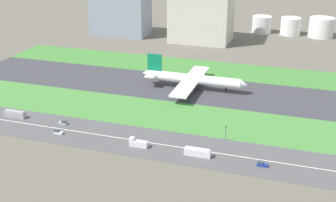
% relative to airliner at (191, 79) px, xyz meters
% --- Properties ---
extents(ground_plane, '(800.00, 800.00, 0.00)m').
position_rel_airliner_xyz_m(ground_plane, '(-5.92, -0.00, -6.23)').
color(ground_plane, '#5B564C').
extents(runway, '(280.00, 46.00, 0.10)m').
position_rel_airliner_xyz_m(runway, '(-5.92, -0.00, -6.18)').
color(runway, '#38383D').
rests_on(runway, ground_plane).
extents(grass_median_north, '(280.00, 36.00, 0.10)m').
position_rel_airliner_xyz_m(grass_median_north, '(-5.92, 41.00, -6.18)').
color(grass_median_north, '#3D7A33').
rests_on(grass_median_north, ground_plane).
extents(grass_median_south, '(280.00, 36.00, 0.10)m').
position_rel_airliner_xyz_m(grass_median_south, '(-5.92, -41.00, -6.18)').
color(grass_median_south, '#427F38').
rests_on(grass_median_south, ground_plane).
extents(highway, '(280.00, 28.00, 0.10)m').
position_rel_airliner_xyz_m(highway, '(-5.92, -73.00, -6.18)').
color(highway, '#4C4C4F').
rests_on(highway, ground_plane).
extents(highway_centerline, '(266.00, 0.50, 0.01)m').
position_rel_airliner_xyz_m(highway_centerline, '(-5.92, -73.00, -6.13)').
color(highway_centerline, silver).
rests_on(highway_centerline, highway).
extents(airliner, '(65.00, 56.00, 19.70)m').
position_rel_airliner_xyz_m(airliner, '(0.00, 0.00, 0.00)').
color(airliner, white).
rests_on(airliner, runway).
extents(car_2, '(4.40, 1.80, 2.00)m').
position_rel_airliner_xyz_m(car_2, '(-47.72, -68.00, -5.31)').
color(car_2, '#99999E').
rests_on(car_2, highway).
extents(car_0, '(4.40, 1.80, 2.00)m').
position_rel_airliner_xyz_m(car_0, '(51.42, -78.00, -5.31)').
color(car_0, navy).
rests_on(car_0, highway).
extents(car_1, '(4.40, 1.80, 2.00)m').
position_rel_airliner_xyz_m(car_1, '(-44.55, -78.00, -5.31)').
color(car_1, silver).
rests_on(car_1, highway).
extents(truck_0, '(8.40, 2.50, 4.00)m').
position_rel_airliner_xyz_m(truck_0, '(-3.51, -78.00, -4.56)').
color(truck_0, silver).
rests_on(truck_0, highway).
extents(bus_1, '(11.60, 2.50, 3.50)m').
position_rel_airliner_xyz_m(bus_1, '(-75.83, -68.00, -4.41)').
color(bus_1, '#99999E').
rests_on(bus_1, highway).
extents(bus_0, '(11.60, 2.50, 3.50)m').
position_rel_airliner_xyz_m(bus_0, '(23.96, -78.00, -4.41)').
color(bus_0, silver).
rests_on(bus_0, highway).
extents(traffic_light, '(0.36, 0.50, 7.20)m').
position_rel_airliner_xyz_m(traffic_light, '(32.64, -60.01, -1.94)').
color(traffic_light, '#4C4C51').
rests_on(traffic_light, highway).
extents(terminal_building, '(49.45, 26.64, 44.61)m').
position_rel_airliner_xyz_m(terminal_building, '(-95.92, 114.00, 16.07)').
color(terminal_building, gray).
rests_on(terminal_building, ground_plane).
extents(hangar_building, '(49.15, 35.31, 44.29)m').
position_rel_airliner_xyz_m(hangar_building, '(-22.42, 114.00, 15.91)').
color(hangar_building, beige).
rests_on(hangar_building, ground_plane).
extents(fuel_tank_west, '(17.08, 17.08, 14.94)m').
position_rel_airliner_xyz_m(fuel_tank_west, '(22.82, 159.00, 1.24)').
color(fuel_tank_west, silver).
rests_on(fuel_tank_west, ground_plane).
extents(fuel_tank_centre, '(17.36, 17.36, 15.27)m').
position_rel_airliner_xyz_m(fuel_tank_centre, '(48.12, 159.00, 1.40)').
color(fuel_tank_centre, silver).
rests_on(fuel_tank_centre, ground_plane).
extents(fuel_tank_east, '(21.21, 21.21, 16.93)m').
position_rel_airliner_xyz_m(fuel_tank_east, '(74.09, 159.00, 2.23)').
color(fuel_tank_east, silver).
rests_on(fuel_tank_east, ground_plane).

